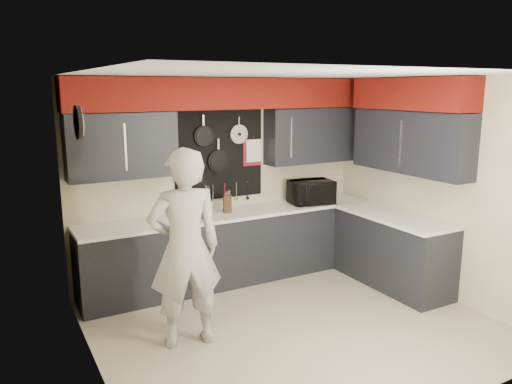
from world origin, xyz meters
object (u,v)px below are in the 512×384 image
utensil_crock (207,208)px  person (185,249)px  knife_block (227,204)px  microwave (311,192)px  coffee_maker (199,203)px

utensil_crock → person: person is taller
knife_block → microwave: bearing=12.8°
person → coffee_maker: bearing=-110.9°
coffee_maker → knife_block: bearing=4.5°
person → microwave: bearing=-145.9°
knife_block → utensil_crock: size_ratio=1.34×
microwave → coffee_maker: size_ratio=1.77×
utensil_crock → person: (-0.80, -1.31, -0.03)m
microwave → person: bearing=-145.2°
microwave → utensil_crock: microwave is taller
microwave → utensil_crock: 1.48m
utensil_crock → coffee_maker: bearing=-159.0°
microwave → knife_block: bearing=-177.1°
knife_block → person: bearing=-112.2°
coffee_maker → utensil_crock: bearing=23.4°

